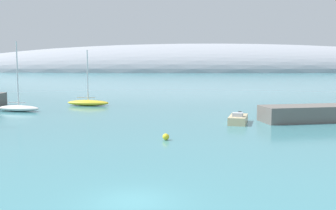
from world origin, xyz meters
TOP-DOWN VIEW (x-y plane):
  - water at (0.00, 0.00)m, footprint 600.00×600.00m
  - distant_ridge at (23.14, 210.80)m, footprint 298.13×59.71m
  - sailboat_yellow_near_shore at (-10.27, 41.98)m, footprint 6.43×2.93m
  - sailboat_white_mid_mooring at (-18.03, 35.13)m, footprint 6.01×3.18m
  - motorboat_sand_foreground at (9.04, 24.98)m, footprint 2.75×4.83m
  - mooring_buoy_yellow at (1.44, 15.49)m, footprint 0.56×0.56m

SIDE VIEW (x-z plane):
  - water at x=0.00m, z-range 0.00..0.00m
  - distant_ridge at x=23.14m, z-range -14.83..14.83m
  - mooring_buoy_yellow at x=1.44m, z-range 0.00..0.56m
  - motorboat_sand_foreground at x=9.04m, z-range -0.16..1.06m
  - sailboat_yellow_near_shore at x=-10.27m, z-range -3.56..4.54m
  - sailboat_white_mid_mooring at x=-18.03m, z-range -4.03..5.05m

